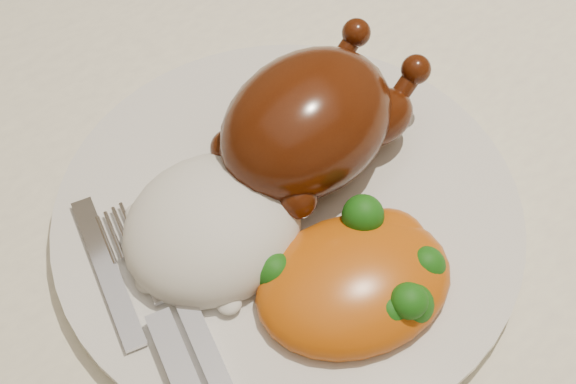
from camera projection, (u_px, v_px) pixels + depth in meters
dining_table at (382, 153)px, 0.69m from camera, size 1.60×0.90×0.76m
tablecloth at (390, 94)px, 0.63m from camera, size 1.73×1.03×0.18m
dinner_plate at (288, 216)px, 0.52m from camera, size 0.31×0.31×0.01m
roast_chicken at (311, 120)px, 0.51m from camera, size 0.16×0.12×0.08m
rice_mound at (213, 228)px, 0.49m from camera, size 0.13×0.12×0.06m
mac_and_cheese at (359, 277)px, 0.48m from camera, size 0.14×0.12×0.05m
cutlery at (166, 324)px, 0.46m from camera, size 0.05×0.17×0.01m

